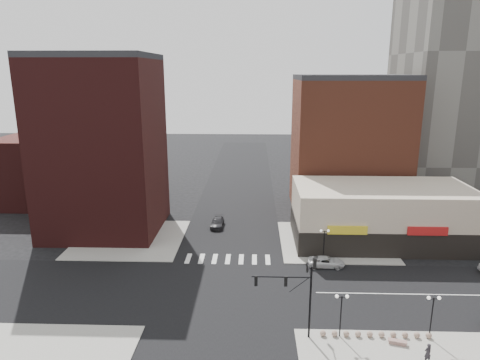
{
  "coord_description": "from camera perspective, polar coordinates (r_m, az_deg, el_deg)",
  "views": [
    {
      "loc": [
        3.14,
        -42.21,
        23.39
      ],
      "look_at": [
        1.52,
        6.22,
        11.0
      ],
      "focal_mm": 32.0,
      "sensor_mm": 36.0,
      "label": 1
    }
  ],
  "objects": [
    {
      "name": "bollard_row",
      "position": [
        42.69,
        17.63,
        -19.01
      ],
      "size": [
        9.99,
        0.54,
        0.54
      ],
      "color": "#896E5E",
      "rests_on": "sidewalk_se"
    },
    {
      "name": "road_ew",
      "position": [
        48.36,
        -2.11,
        -14.58
      ],
      "size": [
        200.0,
        14.0,
        0.02
      ],
      "primitive_type": "cube",
      "color": "black",
      "rests_on": "ground"
    },
    {
      "name": "building_ne_midrise",
      "position": [
        74.48,
        14.23,
        4.33
      ],
      "size": [
        18.0,
        15.0,
        22.0
      ],
      "primitive_type": "cube",
      "color": "brown",
      "rests_on": "ground"
    },
    {
      "name": "sidewalk_nw",
      "position": [
        63.81,
        -14.4,
        -7.58
      ],
      "size": [
        15.0,
        15.0,
        0.12
      ],
      "primitive_type": "cube",
      "color": "gray",
      "rests_on": "ground"
    },
    {
      "name": "street_lamp_ne",
      "position": [
        54.81,
        11.18,
        -7.46
      ],
      "size": [
        1.22,
        0.32,
        4.16
      ],
      "color": "black",
      "rests_on": "sidewalk_ne"
    },
    {
      "name": "pedestrian",
      "position": [
        40.75,
        23.74,
        -20.36
      ],
      "size": [
        0.72,
        0.57,
        1.74
      ],
      "primitive_type": "imported",
      "rotation": [
        0.0,
        0.0,
        3.42
      ],
      "color": "#252328",
      "rests_on": "sidewalk_se"
    },
    {
      "name": "white_suv",
      "position": [
        54.52,
        11.42,
        -10.65
      ],
      "size": [
        4.56,
        2.23,
        1.25
      ],
      "primitive_type": "imported",
      "rotation": [
        0.0,
        0.0,
        1.54
      ],
      "color": "silver",
      "rests_on": "ground"
    },
    {
      "name": "dark_sedan_north",
      "position": [
        66.32,
        -3.04,
        -5.71
      ],
      "size": [
        1.99,
        4.67,
        1.34
      ],
      "primitive_type": "imported",
      "rotation": [
        0.0,
        0.0,
        -0.02
      ],
      "color": "black",
      "rests_on": "ground"
    },
    {
      "name": "street_lamp_se_a",
      "position": [
        40.45,
        13.38,
        -15.88
      ],
      "size": [
        1.22,
        0.32,
        4.16
      ],
      "color": "black",
      "rests_on": "sidewalk_se"
    },
    {
      "name": "traffic_signal",
      "position": [
        39.22,
        7.92,
        -13.83
      ],
      "size": [
        5.59,
        3.09,
        7.77
      ],
      "color": "black",
      "rests_on": "ground"
    },
    {
      "name": "building_nw_low",
      "position": [
        85.71,
        -22.34,
        1.55
      ],
      "size": [
        20.0,
        18.0,
        12.0
      ],
      "primitive_type": "cube",
      "color": "#3B1312",
      "rests_on": "ground"
    },
    {
      "name": "street_lamp_se_b",
      "position": [
        42.73,
        24.33,
        -15.1
      ],
      "size": [
        1.22,
        0.32,
        4.16
      ],
      "color": "black",
      "rests_on": "sidewalk_se"
    },
    {
      "name": "stone_bench",
      "position": [
        42.39,
        20.25,
        -19.62
      ],
      "size": [
        1.67,
        0.91,
        0.37
      ],
      "rotation": [
        0.0,
        0.0,
        -0.28
      ],
      "color": "#916D64",
      "rests_on": "sidewalk_se"
    },
    {
      "name": "building_nw",
      "position": [
        65.53,
        -17.9,
        4.08
      ],
      "size": [
        16.0,
        15.0,
        25.0
      ],
      "primitive_type": "cube",
      "color": "#3B1312",
      "rests_on": "ground"
    },
    {
      "name": "sidewalk_ne",
      "position": [
        62.37,
        12.39,
        -7.98
      ],
      "size": [
        15.0,
        15.0,
        0.12
      ],
      "primitive_type": "cube",
      "color": "gray",
      "rests_on": "ground"
    },
    {
      "name": "building_ne_row",
      "position": [
        63.21,
        18.29,
        -4.94
      ],
      "size": [
        24.2,
        12.2,
        8.0
      ],
      "color": "#B6A891",
      "rests_on": "ground"
    },
    {
      "name": "road_ns",
      "position": [
        48.36,
        -2.11,
        -14.58
      ],
      "size": [
        14.0,
        200.0,
        0.02
      ],
      "primitive_type": "cube",
      "color": "black",
      "rests_on": "ground"
    },
    {
      "name": "ground",
      "position": [
        48.36,
        -2.11,
        -14.59
      ],
      "size": [
        240.0,
        240.0,
        0.0
      ],
      "primitive_type": "plane",
      "color": "black",
      "rests_on": "ground"
    }
  ]
}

